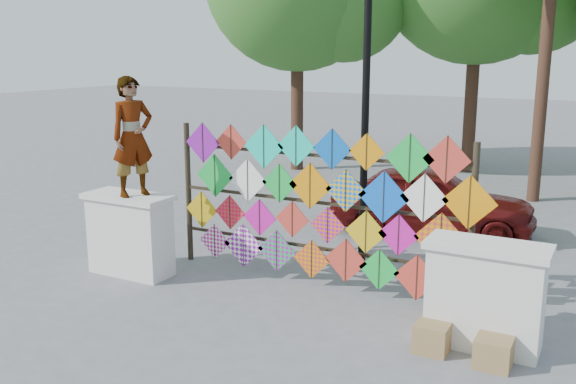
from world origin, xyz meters
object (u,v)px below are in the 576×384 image
object	(u,v)px
sedan	(431,201)
lamppost	(366,99)
kite_rack	(320,206)
vendor_woman	(133,137)

from	to	relation	value
sedan	lamppost	bearing A→B (deg)	157.20
kite_rack	lamppost	world-z (taller)	lamppost
kite_rack	sedan	bearing A→B (deg)	78.56
kite_rack	sedan	world-z (taller)	kite_rack
kite_rack	vendor_woman	distance (m)	2.99
kite_rack	vendor_woman	world-z (taller)	vendor_woman
vendor_woman	lamppost	size ratio (longest dim) A/B	0.40
sedan	lamppost	distance (m)	3.05
vendor_woman	kite_rack	bearing A→B (deg)	-47.67
kite_rack	lamppost	size ratio (longest dim) A/B	1.12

